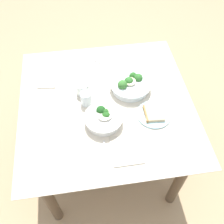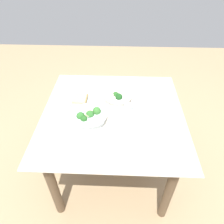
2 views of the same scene
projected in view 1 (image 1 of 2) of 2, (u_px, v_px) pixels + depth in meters
The scene contains 13 objects.
ground_plane at pixel (108, 157), 2.26m from camera, with size 6.00×6.00×0.00m, color tan.
dining_table at pixel (106, 114), 1.76m from camera, with size 1.10×1.10×0.75m.
broccoli_bowl_far at pixel (130, 85), 1.71m from camera, with size 0.27×0.27×0.11m.
broccoli_bowl_near at pixel (104, 118), 1.54m from camera, with size 0.23×0.23×0.10m.
bread_side_plate at pixel (154, 114), 1.60m from camera, with size 0.21×0.21×0.03m.
water_glass_center at pixel (83, 89), 1.68m from camera, with size 0.08×0.08×0.08m, color silver.
water_glass_side at pixel (86, 98), 1.62m from camera, with size 0.07×0.07×0.09m, color silver.
fork_by_far_bowl at pixel (104, 149), 1.46m from camera, with size 0.10×0.02×0.00m.
fork_by_near_bowl at pixel (97, 62), 1.89m from camera, with size 0.07×0.08×0.00m.
table_knife_left at pixel (57, 156), 1.43m from camera, with size 0.19×0.01×0.00m, color #B7B7BC.
table_knife_right at pixel (83, 147), 1.47m from camera, with size 0.21×0.01×0.00m, color #B7B7BC.
napkin_folded_upper at pixel (48, 79), 1.79m from camera, with size 0.17×0.12×0.01m, color #B1A997.
napkin_folded_lower at pixel (126, 150), 1.46m from camera, with size 0.19×0.17×0.01m, color #B1A997.
Camera 1 is at (1.04, -0.12, 2.04)m, focal length 41.75 mm.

